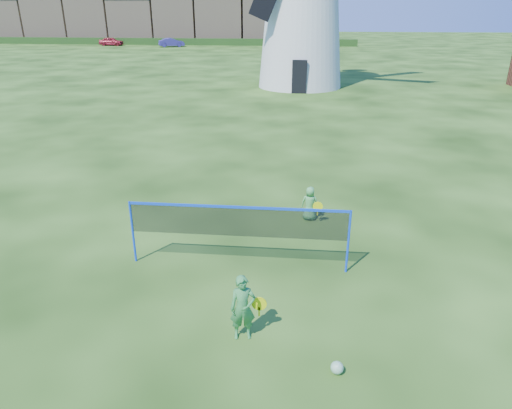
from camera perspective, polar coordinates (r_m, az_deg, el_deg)
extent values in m
plane|color=black|center=(10.87, -1.33, -8.29)|extent=(220.00, 220.00, 0.00)
cube|color=black|center=(33.54, 5.33, 15.28)|extent=(1.03, 0.12, 2.26)
cube|color=black|center=(33.87, 5.61, 22.16)|extent=(0.72, 0.12, 0.92)
cylinder|color=blue|center=(11.33, -14.84, -3.27)|extent=(0.05, 0.05, 1.55)
cylinder|color=blue|center=(10.71, 11.23, -4.51)|extent=(0.05, 0.05, 1.55)
cube|color=black|center=(10.57, -2.22, -2.17)|extent=(5.00, 0.02, 0.70)
cube|color=blue|center=(10.42, -2.25, -0.33)|extent=(5.00, 0.02, 0.06)
imported|color=#358540|center=(8.62, -1.63, -12.53)|extent=(0.52, 0.40, 1.29)
cylinder|color=#E5F00C|center=(8.75, 0.39, -12.04)|extent=(0.28, 0.02, 0.28)
cube|color=#E5F00C|center=(8.84, 0.38, -12.94)|extent=(0.03, 0.02, 0.20)
imported|color=#4DA152|center=(13.31, 6.60, 0.13)|extent=(0.52, 0.37, 0.99)
cylinder|color=#E5F00C|center=(13.11, 7.56, -0.24)|extent=(0.28, 0.02, 0.28)
cube|color=#E5F00C|center=(13.18, 7.53, -0.92)|extent=(0.03, 0.02, 0.20)
sphere|color=green|center=(8.34, 9.88, -19.07)|extent=(0.22, 0.22, 0.22)
cube|color=tan|center=(95.27, -27.45, 19.37)|extent=(6.79, 8.00, 6.71)
cube|color=tan|center=(91.69, -23.43, 20.12)|extent=(7.10, 8.00, 7.22)
cube|color=tan|center=(88.58, -19.07, 20.67)|extent=(6.66, 8.00, 7.23)
cube|color=tan|center=(85.96, -14.35, 20.95)|extent=(7.20, 8.00, 6.71)
cube|color=tan|center=(83.88, -9.40, 21.52)|extent=(6.55, 8.00, 7.38)
cube|color=tan|center=(82.38, -4.17, 21.62)|extent=(7.29, 8.00, 7.09)
cube|color=tan|center=(81.48, 1.29, 21.58)|extent=(6.72, 8.00, 6.86)
cube|color=tan|center=(81.23, 6.80, 21.60)|extent=(7.22, 8.00, 7.35)
cube|color=#193814|center=(78.85, -12.04, 18.93)|extent=(62.00, 0.80, 1.00)
imported|color=maroon|center=(78.81, -17.29, 18.51)|extent=(3.65, 1.52, 1.24)
imported|color=navy|center=(74.51, -10.31, 18.93)|extent=(4.00, 2.57, 1.25)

